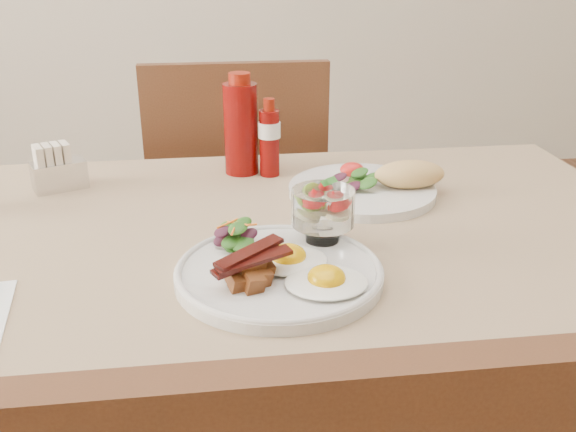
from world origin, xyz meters
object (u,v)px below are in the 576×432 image
at_px(chair_far, 237,214).
at_px(ketchup_bottle, 241,127).
at_px(fruit_cup, 323,208).
at_px(hot_sauce_bottle, 269,139).
at_px(table, 258,295).
at_px(sugar_caddy, 57,170).
at_px(second_plate, 373,185).
at_px(main_plate, 279,274).

distance_m(chair_far, ketchup_bottle, 0.46).
distance_m(fruit_cup, hot_sauce_bottle, 0.34).
distance_m(table, chair_far, 0.68).
bearing_deg(sugar_caddy, second_plate, -33.91).
height_order(main_plate, ketchup_bottle, ketchup_bottle).
xyz_separation_m(main_plate, sugar_caddy, (-0.36, 0.40, 0.03)).
bearing_deg(table, chair_far, 90.00).
bearing_deg(sugar_caddy, ketchup_bottle, -15.13).
height_order(table, second_plate, second_plate).
bearing_deg(table, ketchup_bottle, 90.23).
relative_size(chair_far, fruit_cup, 10.04).
relative_size(main_plate, ketchup_bottle, 1.43).
relative_size(chair_far, second_plate, 3.26).
xyz_separation_m(fruit_cup, sugar_caddy, (-0.43, 0.31, -0.03)).
relative_size(second_plate, hot_sauce_bottle, 1.90).
distance_m(fruit_cup, second_plate, 0.25).
bearing_deg(fruit_cup, ketchup_bottle, 104.54).
relative_size(fruit_cup, ketchup_bottle, 0.47).
distance_m(chair_far, hot_sauce_bottle, 0.47).
distance_m(second_plate, hot_sauce_bottle, 0.22).
distance_m(main_plate, hot_sauce_bottle, 0.43).
xyz_separation_m(table, second_plate, (0.22, 0.18, 0.11)).
bearing_deg(ketchup_bottle, sugar_caddy, -171.56).
distance_m(fruit_cup, ketchup_bottle, 0.38).
bearing_deg(table, main_plate, -79.92).
bearing_deg(table, fruit_cup, -18.66).
height_order(second_plate, hot_sauce_bottle, hot_sauce_bottle).
distance_m(fruit_cup, sugar_caddy, 0.54).
height_order(table, fruit_cup, fruit_cup).
xyz_separation_m(chair_far, main_plate, (0.02, -0.78, 0.24)).
bearing_deg(chair_far, second_plate, -65.09).
distance_m(table, sugar_caddy, 0.46).
height_order(ketchup_bottle, sugar_caddy, ketchup_bottle).
xyz_separation_m(chair_far, second_plate, (0.22, -0.48, 0.24)).
bearing_deg(hot_sauce_bottle, sugar_caddy, -176.03).
bearing_deg(ketchup_bottle, main_plate, -87.26).
xyz_separation_m(hot_sauce_bottle, sugar_caddy, (-0.39, -0.03, -0.04)).
bearing_deg(ketchup_bottle, chair_far, 89.76).
bearing_deg(second_plate, sugar_caddy, 169.66).
xyz_separation_m(fruit_cup, hot_sauce_bottle, (-0.04, 0.34, 0.01)).
relative_size(table, fruit_cup, 14.36).
height_order(table, sugar_caddy, sugar_caddy).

